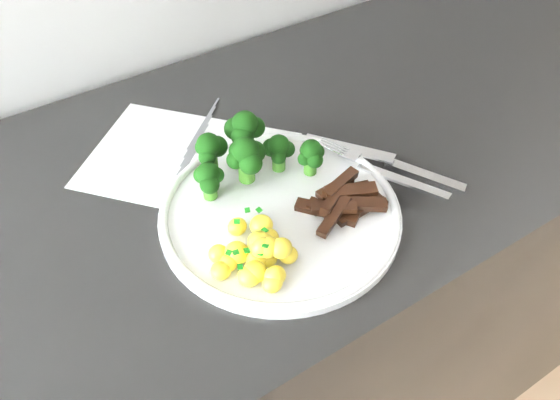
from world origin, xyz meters
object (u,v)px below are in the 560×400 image
object	(u,v)px
plate	(280,212)
fork	(384,172)
counter	(211,366)
broccoli	(247,150)
potatoes	(257,253)
beef_strips	(342,202)
recipe_paper	(189,159)
knife	(403,169)

from	to	relation	value
plate	fork	bearing A→B (deg)	-8.32
counter	broccoli	world-z (taller)	broccoli
broccoli	fork	xyz separation A→B (m)	(0.15, -0.10, -0.04)
potatoes	beef_strips	world-z (taller)	potatoes
beef_strips	counter	bearing A→B (deg)	140.16
recipe_paper	broccoli	xyz separation A→B (m)	(0.05, -0.08, 0.05)
counter	fork	world-z (taller)	fork
beef_strips	knife	world-z (taller)	beef_strips
potatoes	knife	size ratio (longest dim) A/B	0.55
knife	fork	bearing A→B (deg)	178.58
recipe_paper	plate	size ratio (longest dim) A/B	1.11
counter	knife	size ratio (longest dim) A/B	11.51
counter	broccoli	xyz separation A→B (m)	(0.09, -0.02, 0.50)
recipe_paper	knife	size ratio (longest dim) A/B	1.64
plate	knife	size ratio (longest dim) A/B	1.48
potatoes	plate	bearing A→B (deg)	39.52
recipe_paper	broccoli	world-z (taller)	broccoli
recipe_paper	plate	xyz separation A→B (m)	(0.05, -0.16, 0.01)
recipe_paper	potatoes	size ratio (longest dim) A/B	2.97
counter	fork	size ratio (longest dim) A/B	12.68
recipe_paper	fork	bearing A→B (deg)	-42.37
plate	counter	bearing A→B (deg)	134.20
counter	plate	size ratio (longest dim) A/B	7.77
recipe_paper	potatoes	bearing A→B (deg)	-94.42
broccoli	potatoes	distance (m)	0.15
counter	potatoes	bearing A→B (deg)	-79.37
fork	beef_strips	bearing A→B (deg)	-168.98
counter	potatoes	distance (m)	0.50
beef_strips	potatoes	bearing A→B (deg)	-173.29
recipe_paper	beef_strips	distance (m)	0.23
recipe_paper	broccoli	distance (m)	0.11
counter	recipe_paper	distance (m)	0.46
potatoes	knife	bearing A→B (deg)	7.08
counter	recipe_paper	bearing A→B (deg)	55.02
plate	knife	world-z (taller)	knife
broccoli	knife	bearing A→B (deg)	-28.59
potatoes	beef_strips	xyz separation A→B (m)	(0.13, 0.02, -0.00)
beef_strips	plate	bearing A→B (deg)	150.49
recipe_paper	fork	xyz separation A→B (m)	(0.20, -0.18, 0.02)
counter	plate	bearing A→B (deg)	-45.80
potatoes	broccoli	bearing A→B (deg)	63.55
plate	broccoli	distance (m)	0.09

